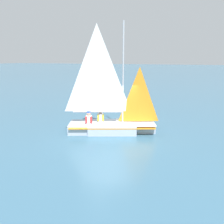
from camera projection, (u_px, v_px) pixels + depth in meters
The scene contains 4 objects.
ground_plane at pixel (112, 131), 11.83m from camera, with size 260.00×260.00×0.00m, color #38607A.
sailboat_main at pixel (110, 118), 11.65m from camera, with size 4.74×3.13×5.64m.
sailor_helm at pixel (101, 119), 11.89m from camera, with size 0.41×0.39×1.16m.
sailor_crew at pixel (89, 121), 11.48m from camera, with size 0.41×0.39×1.16m.
Camera 1 is at (-4.11, 10.45, 3.87)m, focal length 35.00 mm.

